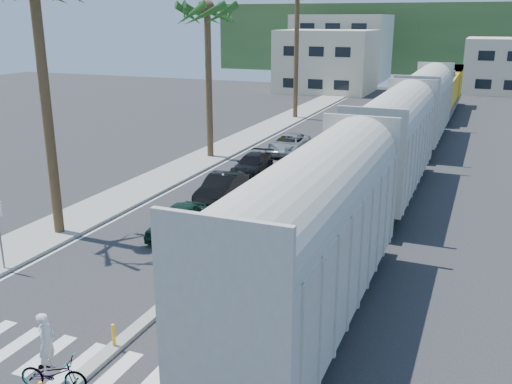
% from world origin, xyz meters
% --- Properties ---
extents(ground, '(140.00, 140.00, 0.00)m').
position_xyz_m(ground, '(0.00, 0.00, 0.00)').
color(ground, '#28282B').
rests_on(ground, ground).
extents(sidewalk, '(3.00, 90.00, 0.15)m').
position_xyz_m(sidewalk, '(-8.50, 25.00, 0.07)').
color(sidewalk, gray).
rests_on(sidewalk, ground).
extents(rails, '(1.56, 100.00, 0.06)m').
position_xyz_m(rails, '(5.00, 28.00, 0.03)').
color(rails, black).
rests_on(rails, ground).
extents(median, '(0.45, 60.00, 0.85)m').
position_xyz_m(median, '(0.00, 19.96, 0.09)').
color(median, gray).
rests_on(median, ground).
extents(crosswalk, '(14.00, 2.20, 0.01)m').
position_xyz_m(crosswalk, '(0.00, -2.00, 0.01)').
color(crosswalk, silver).
rests_on(crosswalk, ground).
extents(lane_markings, '(9.42, 90.00, 0.01)m').
position_xyz_m(lane_markings, '(-2.15, 25.00, 0.00)').
color(lane_markings, silver).
rests_on(lane_markings, ground).
extents(freight_train, '(3.00, 60.94, 5.85)m').
position_xyz_m(freight_train, '(5.00, 23.18, 2.91)').
color(freight_train, '#ACA99D').
rests_on(freight_train, ground).
extents(buildings, '(38.00, 27.00, 10.00)m').
position_xyz_m(buildings, '(-6.41, 71.66, 4.36)').
color(buildings, beige).
rests_on(buildings, ground).
extents(hillside, '(80.00, 20.00, 12.00)m').
position_xyz_m(hillside, '(0.00, 100.00, 6.00)').
color(hillside, '#385628').
rests_on(hillside, ground).
extents(car_lead, '(1.99, 4.16, 1.37)m').
position_xyz_m(car_lead, '(-2.98, 8.05, 0.68)').
color(car_lead, black).
rests_on(car_lead, ground).
extents(car_second, '(1.92, 4.58, 1.47)m').
position_xyz_m(car_second, '(-3.25, 13.26, 0.73)').
color(car_second, black).
rests_on(car_second, ground).
extents(car_third, '(2.14, 4.49, 1.26)m').
position_xyz_m(car_third, '(-3.88, 19.09, 0.63)').
color(car_third, black).
rests_on(car_third, ground).
extents(car_rear, '(2.55, 5.09, 1.38)m').
position_xyz_m(car_rear, '(-3.68, 25.47, 0.69)').
color(car_rear, '#A2A5A7').
rests_on(car_rear, ground).
extents(cyclist, '(1.51, 2.14, 2.23)m').
position_xyz_m(cyclist, '(-0.37, -3.17, 0.70)').
color(cyclist, '#9EA0A5').
rests_on(cyclist, ground).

